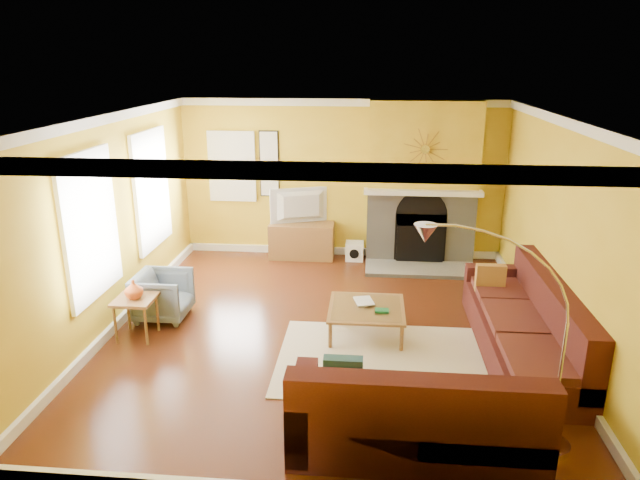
# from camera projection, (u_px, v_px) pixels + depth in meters

# --- Properties ---
(floor) EXTENTS (5.50, 6.00, 0.02)m
(floor) POSITION_uv_depth(u_px,v_px,m) (328.00, 330.00, 7.35)
(floor) COLOR #602B14
(floor) RESTS_ON ground
(ceiling) EXTENTS (5.50, 6.00, 0.02)m
(ceiling) POSITION_uv_depth(u_px,v_px,m) (329.00, 116.00, 6.52)
(ceiling) COLOR white
(ceiling) RESTS_ON ground
(wall_back) EXTENTS (5.50, 0.02, 2.70)m
(wall_back) POSITION_uv_depth(u_px,v_px,m) (342.00, 179.00, 9.79)
(wall_back) COLOR gold
(wall_back) RESTS_ON ground
(wall_front) EXTENTS (5.50, 0.02, 2.70)m
(wall_front) POSITION_uv_depth(u_px,v_px,m) (296.00, 350.00, 4.08)
(wall_front) COLOR gold
(wall_front) RESTS_ON ground
(wall_left) EXTENTS (0.02, 6.00, 2.70)m
(wall_left) POSITION_uv_depth(u_px,v_px,m) (110.00, 224.00, 7.18)
(wall_left) COLOR gold
(wall_left) RESTS_ON ground
(wall_right) EXTENTS (0.02, 6.00, 2.70)m
(wall_right) POSITION_uv_depth(u_px,v_px,m) (562.00, 236.00, 6.70)
(wall_right) COLOR gold
(wall_right) RESTS_ON ground
(baseboard) EXTENTS (5.50, 6.00, 0.12)m
(baseboard) POSITION_uv_depth(u_px,v_px,m) (328.00, 325.00, 7.33)
(baseboard) COLOR white
(baseboard) RESTS_ON floor
(crown_molding) EXTENTS (5.50, 6.00, 0.12)m
(crown_molding) POSITION_uv_depth(u_px,v_px,m) (329.00, 122.00, 6.54)
(crown_molding) COLOR white
(crown_molding) RESTS_ON ceiling
(window_left_near) EXTENTS (0.06, 1.22, 1.72)m
(window_left_near) POSITION_uv_depth(u_px,v_px,m) (151.00, 189.00, 8.36)
(window_left_near) COLOR white
(window_left_near) RESTS_ON wall_left
(window_left_far) EXTENTS (0.06, 1.22, 1.72)m
(window_left_far) POSITION_uv_depth(u_px,v_px,m) (89.00, 226.00, 6.56)
(window_left_far) COLOR white
(window_left_far) RESTS_ON wall_left
(window_back) EXTENTS (0.82, 0.06, 1.22)m
(window_back) POSITION_uv_depth(u_px,v_px,m) (232.00, 166.00, 9.85)
(window_back) COLOR white
(window_back) RESTS_ON wall_back
(wall_art) EXTENTS (0.34, 0.04, 1.14)m
(wall_art) POSITION_uv_depth(u_px,v_px,m) (269.00, 164.00, 9.78)
(wall_art) COLOR white
(wall_art) RESTS_ON wall_back
(fireplace) EXTENTS (1.80, 0.40, 2.70)m
(fireplace) POSITION_uv_depth(u_px,v_px,m) (422.00, 183.00, 9.47)
(fireplace) COLOR gray
(fireplace) RESTS_ON floor
(mantel) EXTENTS (1.92, 0.22, 0.08)m
(mantel) POSITION_uv_depth(u_px,v_px,m) (423.00, 192.00, 9.28)
(mantel) COLOR white
(mantel) RESTS_ON fireplace
(hearth) EXTENTS (1.80, 0.70, 0.06)m
(hearth) POSITION_uv_depth(u_px,v_px,m) (420.00, 269.00, 9.36)
(hearth) COLOR gray
(hearth) RESTS_ON floor
(sunburst) EXTENTS (0.70, 0.04, 0.70)m
(sunburst) POSITION_uv_depth(u_px,v_px,m) (425.00, 149.00, 9.07)
(sunburst) COLOR olive
(sunburst) RESTS_ON fireplace
(rug) EXTENTS (2.40, 1.80, 0.02)m
(rug) POSITION_uv_depth(u_px,v_px,m) (382.00, 360.00, 6.60)
(rug) COLOR beige
(rug) RESTS_ON floor
(sectional_sofa) EXTENTS (2.90, 3.72, 0.90)m
(sectional_sofa) POSITION_uv_depth(u_px,v_px,m) (439.00, 332.00, 6.30)
(sectional_sofa) COLOR #471916
(sectional_sofa) RESTS_ON floor
(coffee_table) EXTENTS (0.94, 0.94, 0.37)m
(coffee_table) POSITION_uv_depth(u_px,v_px,m) (366.00, 320.00, 7.19)
(coffee_table) COLOR white
(coffee_table) RESTS_ON floor
(media_console) EXTENTS (1.11, 0.50, 0.61)m
(media_console) POSITION_uv_depth(u_px,v_px,m) (302.00, 240.00, 9.93)
(media_console) COLOR olive
(media_console) RESTS_ON floor
(tv) EXTENTS (1.04, 0.49, 0.61)m
(tv) POSITION_uv_depth(u_px,v_px,m) (302.00, 206.00, 9.75)
(tv) COLOR black
(tv) RESTS_ON media_console
(subwoofer) EXTENTS (0.31, 0.31, 0.31)m
(subwoofer) POSITION_uv_depth(u_px,v_px,m) (354.00, 251.00, 9.86)
(subwoofer) COLOR white
(subwoofer) RESTS_ON floor
(armchair) EXTENTS (0.70, 0.68, 0.64)m
(armchair) POSITION_uv_depth(u_px,v_px,m) (163.00, 296.00, 7.60)
(armchair) COLOR slate
(armchair) RESTS_ON floor
(side_table) EXTENTS (0.48, 0.48, 0.53)m
(side_table) POSITION_uv_depth(u_px,v_px,m) (137.00, 318.00, 7.08)
(side_table) COLOR olive
(side_table) RESTS_ON floor
(vase) EXTENTS (0.23, 0.23, 0.24)m
(vase) POSITION_uv_depth(u_px,v_px,m) (134.00, 289.00, 6.96)
(vase) COLOR #D8591E
(vase) RESTS_ON side_table
(book) EXTENTS (0.29, 0.34, 0.03)m
(book) POSITION_uv_depth(u_px,v_px,m) (356.00, 302.00, 7.23)
(book) COLOR white
(book) RESTS_ON coffee_table
(arc_lamp) EXTENTS (1.32, 0.36, 2.06)m
(arc_lamp) POSITION_uv_depth(u_px,v_px,m) (497.00, 343.00, 4.85)
(arc_lamp) COLOR silver
(arc_lamp) RESTS_ON floor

